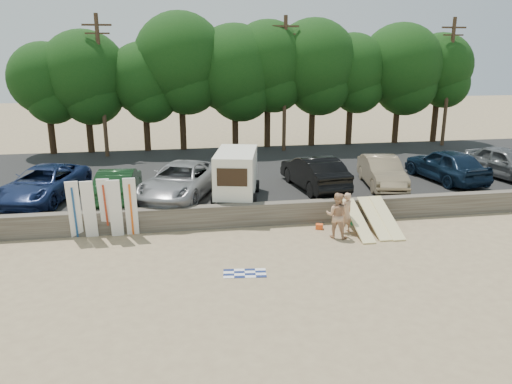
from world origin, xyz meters
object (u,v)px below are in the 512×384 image
car_1 (119,184)px  cooler (351,221)px  beachgoer_a (346,213)px  car_6 (507,163)px  beachgoer_b (337,215)px  car_3 (314,172)px  car_4 (382,172)px  car_0 (44,184)px  car_5 (446,165)px  box_trailer (236,172)px  car_2 (181,181)px

car_1 → cooler: (10.34, -3.14, -1.31)m
car_1 → beachgoer_a: car_1 is taller
car_6 → beachgoer_b: 12.66m
car_1 → beachgoer_b: 10.25m
car_3 → car_4: bearing=169.1°
car_1 → car_4: 13.16m
car_0 → beachgoer_a: size_ratio=3.20×
beachgoer_a → car_5: bearing=-172.1°
car_5 → cooler: car_5 is taller
box_trailer → cooler: 5.80m
cooler → beachgoer_b: bearing=-105.1°
box_trailer → car_5: 11.62m
cooler → car_1: bearing=-172.6°
car_5 → car_2: bearing=-5.9°
car_1 → car_3: 9.61m
car_3 → car_1: bearing=-5.1°
car_5 → beachgoer_b: (-7.86, -5.39, -0.62)m
car_2 → car_5: size_ratio=1.13×
box_trailer → cooler: size_ratio=10.19×
car_0 → car_3: bearing=13.9°
beachgoer_b → cooler: size_ratio=5.09×
car_3 → cooler: (0.74, -3.63, -1.39)m
cooler → car_6: bearing=45.2°
car_2 → beachgoer_b: size_ratio=3.03×
car_5 → car_0: bearing=-8.5°
car_0 → beachgoer_a: bearing=-5.0°
car_3 → car_6: 11.01m
car_4 → beachgoer_b: 6.35m
beachgoer_a → car_2: bearing=-56.8°
car_1 → beachgoer_a: bearing=160.5°
car_4 → car_0: bearing=-172.5°
car_2 → cooler: car_2 is taller
car_6 → beachgoer_a: size_ratio=2.85×
car_1 → car_5: car_5 is taller
car_0 → car_1: car_0 is taller
car_3 → car_2: bearing=-4.3°
car_0 → car_4: bearing=13.4°
beachgoer_a → box_trailer: bearing=-65.5°
car_5 → beachgoer_b: bearing=25.5°
car_3 → beachgoer_a: (0.13, -4.54, -0.67)m
car_3 → beachgoer_a: size_ratio=2.94×
car_1 → box_trailer: bearing=177.5°
car_6 → beachgoer_b: size_ratio=2.59×
car_2 → car_3: 6.72m
car_5 → beachgoer_b: size_ratio=2.68×
car_0 → car_2: car_2 is taller
box_trailer → car_3: 4.26m
car_0 → car_6: 24.07m
car_0 → car_2: (6.35, -0.62, 0.03)m
car_2 → box_trailer: bearing=9.8°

